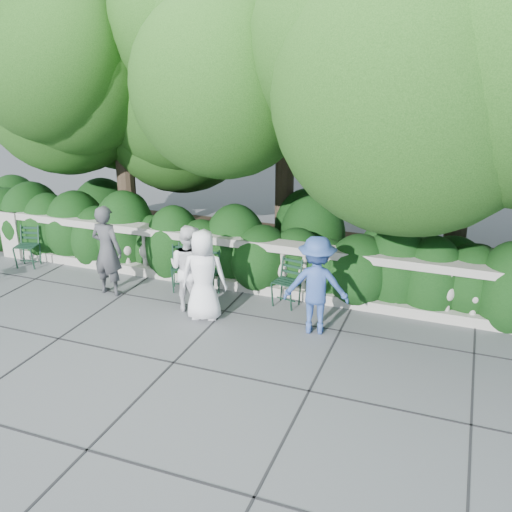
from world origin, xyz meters
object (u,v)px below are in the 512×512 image
(chair_e, at_px, (282,309))
(chair_c, at_px, (183,291))
(chair_a, at_px, (26,269))
(person_woman_grey, at_px, (107,251))
(chair_d, at_px, (205,299))
(chair_b, at_px, (184,293))
(person_older_blue, at_px, (316,285))
(person_businessman, at_px, (204,275))
(person_casual_man, at_px, (189,268))

(chair_e, bearing_deg, chair_c, -171.43)
(chair_a, height_order, person_woman_grey, person_woman_grey)
(chair_d, distance_m, person_woman_grey, 1.94)
(chair_b, xyz_separation_m, person_older_blue, (2.64, -0.59, 0.78))
(chair_d, bearing_deg, chair_a, 171.46)
(chair_a, xyz_separation_m, person_older_blue, (6.17, -0.50, 0.78))
(chair_a, xyz_separation_m, chair_d, (4.02, -0.04, 0.00))
(chair_a, xyz_separation_m, person_woman_grey, (2.30, -0.40, 0.82))
(chair_b, xyz_separation_m, chair_d, (0.49, -0.13, 0.00))
(chair_a, bearing_deg, chair_c, -12.46)
(chair_b, distance_m, person_older_blue, 2.81)
(chair_c, distance_m, person_businessman, 1.42)
(person_woman_grey, bearing_deg, chair_c, -151.62)
(chair_d, bearing_deg, chair_c, 153.68)
(chair_d, height_order, person_older_blue, person_older_blue)
(person_businessman, height_order, person_casual_man, person_businessman)
(person_woman_grey, distance_m, person_older_blue, 3.87)
(chair_c, bearing_deg, chair_d, -23.86)
(chair_e, xyz_separation_m, person_woman_grey, (-3.13, -0.48, 0.82))
(chair_b, relative_size, person_older_blue, 0.54)
(chair_d, height_order, chair_e, same)
(chair_e, relative_size, person_older_blue, 0.54)
(person_older_blue, bearing_deg, person_casual_man, -12.29)
(chair_c, height_order, chair_e, same)
(chair_e, bearing_deg, person_casual_man, -148.80)
(chair_a, distance_m, person_casual_man, 4.06)
(chair_b, xyz_separation_m, person_casual_man, (0.44, -0.57, 0.75))
(chair_d, relative_size, person_casual_man, 0.56)
(chair_b, height_order, person_woman_grey, person_woman_grey)
(person_businessman, bearing_deg, chair_b, -58.37)
(chair_d, height_order, person_casual_man, person_casual_man)
(chair_b, bearing_deg, chair_c, 107.07)
(chair_d, bearing_deg, person_casual_man, -104.55)
(person_casual_man, bearing_deg, person_older_blue, -174.64)
(person_woman_grey, bearing_deg, chair_a, -5.82)
(chair_c, bearing_deg, chair_e, -7.05)
(person_businessman, relative_size, person_woman_grey, 0.92)
(person_businessman, relative_size, person_older_blue, 0.97)
(chair_b, relative_size, person_woman_grey, 0.51)
(person_casual_man, distance_m, person_older_blue, 2.20)
(chair_c, height_order, person_older_blue, person_older_blue)
(chair_d, bearing_deg, chair_b, 157.34)
(chair_b, distance_m, person_woman_grey, 1.56)
(person_woman_grey, bearing_deg, chair_b, -154.30)
(chair_d, bearing_deg, person_older_blue, -20.06)
(chair_e, bearing_deg, person_businessman, -133.81)
(chair_c, height_order, chair_d, same)
(chair_c, relative_size, person_businessman, 0.55)
(chair_c, relative_size, chair_e, 1.00)
(chair_c, bearing_deg, chair_a, 176.73)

